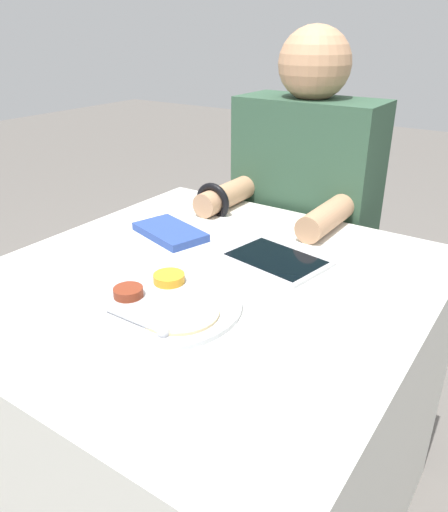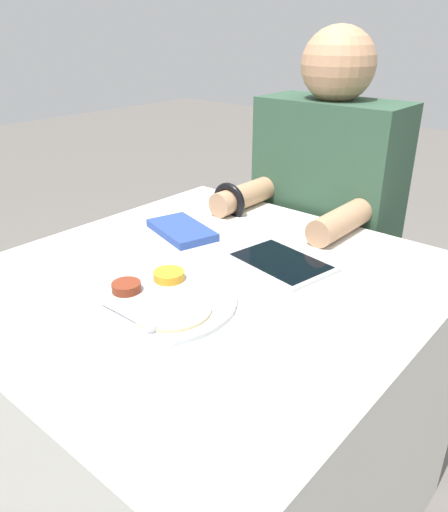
{
  "view_description": "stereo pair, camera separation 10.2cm",
  "coord_description": "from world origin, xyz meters",
  "px_view_note": "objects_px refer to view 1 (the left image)",
  "views": [
    {
      "loc": [
        0.57,
        -0.76,
        1.22
      ],
      "look_at": [
        0.05,
        0.0,
        0.79
      ],
      "focal_mm": 35.0,
      "sensor_mm": 36.0,
      "label": 1
    },
    {
      "loc": [
        0.65,
        -0.7,
        1.22
      ],
      "look_at": [
        0.05,
        0.0,
        0.79
      ],
      "focal_mm": 35.0,
      "sensor_mm": 36.0,
      "label": 2
    }
  ],
  "objects_px": {
    "tablet_device": "(276,260)",
    "thali_tray": "(163,303)",
    "person_diner": "(301,245)",
    "red_notebook": "(170,233)"
  },
  "relations": [
    {
      "from": "tablet_device",
      "to": "thali_tray",
      "type": "bearing_deg",
      "value": -105.19
    },
    {
      "from": "tablet_device",
      "to": "person_diner",
      "type": "xyz_separation_m",
      "value": [
        -0.14,
        0.44,
        -0.16
      ]
    },
    {
      "from": "thali_tray",
      "to": "tablet_device",
      "type": "height_order",
      "value": "thali_tray"
    },
    {
      "from": "tablet_device",
      "to": "red_notebook",
      "type": "bearing_deg",
      "value": -176.53
    },
    {
      "from": "red_notebook",
      "to": "tablet_device",
      "type": "xyz_separation_m",
      "value": [
        0.3,
        0.02,
        -0.0
      ]
    },
    {
      "from": "red_notebook",
      "to": "person_diner",
      "type": "distance_m",
      "value": 0.51
    },
    {
      "from": "red_notebook",
      "to": "tablet_device",
      "type": "height_order",
      "value": "red_notebook"
    },
    {
      "from": "red_notebook",
      "to": "person_diner",
      "type": "height_order",
      "value": "person_diner"
    },
    {
      "from": "tablet_device",
      "to": "person_diner",
      "type": "relative_size",
      "value": 0.2
    },
    {
      "from": "red_notebook",
      "to": "person_diner",
      "type": "relative_size",
      "value": 0.18
    }
  ]
}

